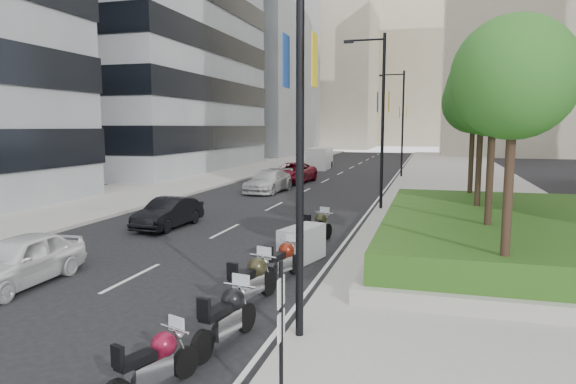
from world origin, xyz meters
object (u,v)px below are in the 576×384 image
at_px(lamp_post_2, 401,118).
at_px(lamp_post_0, 292,89).
at_px(motorcycle_3, 252,280).
at_px(motorcycle_1, 154,363).
at_px(lamp_post_1, 380,113).
at_px(car_a, 19,260).
at_px(car_d, 292,173).
at_px(parking_sign, 281,332).
at_px(motorcycle_5, 302,244).
at_px(motorcycle_6, 318,228).
at_px(car_b, 168,213).
at_px(motorcycle_2, 227,317).
at_px(delivery_van, 319,159).
at_px(car_c, 268,181).
at_px(motorcycle_4, 282,261).

bearing_deg(lamp_post_2, lamp_post_0, -90.00).
bearing_deg(motorcycle_3, motorcycle_1, -166.90).
distance_m(lamp_post_1, motorcycle_3, 15.88).
relative_size(car_a, car_d, 0.74).
relative_size(parking_sign, motorcycle_3, 1.11).
relative_size(motorcycle_5, motorcycle_6, 0.95).
bearing_deg(lamp_post_0, car_b, 129.62).
relative_size(motorcycle_6, car_a, 0.52).
bearing_deg(motorcycle_3, car_a, 106.66).
height_order(motorcycle_2, motorcycle_6, motorcycle_2).
bearing_deg(motorcycle_5, motorcycle_2, -163.58).
xyz_separation_m(parking_sign, motorcycle_1, (-2.27, 0.37, -0.93)).
height_order(motorcycle_2, motorcycle_5, motorcycle_5).
distance_m(motorcycle_1, motorcycle_5, 8.70).
bearing_deg(lamp_post_1, delivery_van, 108.75).
bearing_deg(motorcycle_1, motorcycle_3, 18.72).
bearing_deg(car_a, car_c, 87.55).
bearing_deg(lamp_post_2, motorcycle_6, -93.11).
relative_size(lamp_post_0, motorcycle_4, 4.31).
bearing_deg(lamp_post_1, lamp_post_0, -90.00).
relative_size(parking_sign, car_c, 0.49).
xyz_separation_m(motorcycle_1, motorcycle_5, (0.29, 8.69, 0.05)).
distance_m(lamp_post_1, car_c, 10.69).
bearing_deg(motorcycle_2, lamp_post_0, -55.31).
bearing_deg(motorcycle_6, motorcycle_5, -161.40).
bearing_deg(car_d, motorcycle_1, -74.17).
height_order(lamp_post_1, motorcycle_2, lamp_post_1).
distance_m(lamp_post_2, car_a, 34.72).
relative_size(motorcycle_4, delivery_van, 0.39).
bearing_deg(motorcycle_4, parking_sign, -149.36).
height_order(lamp_post_2, motorcycle_3, lamp_post_2).
distance_m(lamp_post_2, delivery_van, 11.91).
bearing_deg(car_d, car_a, -86.14).
bearing_deg(motorcycle_6, lamp_post_0, -154.25).
bearing_deg(car_d, lamp_post_1, -51.86).
relative_size(car_a, car_b, 1.06).
xyz_separation_m(motorcycle_1, car_a, (-6.59, 4.18, 0.18)).
height_order(motorcycle_1, motorcycle_3, motorcycle_3).
bearing_deg(lamp_post_0, motorcycle_5, 102.32).
relative_size(motorcycle_2, motorcycle_6, 1.03).
bearing_deg(car_a, car_b, 89.01).
bearing_deg(car_d, motorcycle_4, -70.77).
height_order(lamp_post_0, motorcycle_2, lamp_post_0).
distance_m(lamp_post_0, lamp_post_1, 17.00).
height_order(motorcycle_4, car_d, car_d).
distance_m(motorcycle_4, delivery_van, 38.93).
bearing_deg(lamp_post_1, car_a, -117.98).
distance_m(car_b, delivery_van, 32.22).
height_order(parking_sign, car_d, parking_sign).
bearing_deg(lamp_post_0, car_a, 169.31).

